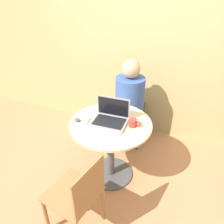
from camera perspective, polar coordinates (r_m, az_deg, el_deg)
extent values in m
plane|color=tan|center=(2.69, -0.31, -15.78)|extent=(12.00, 12.00, 0.00)
cube|color=tan|center=(2.90, 7.88, 17.82)|extent=(7.00, 0.05, 2.60)
cylinder|color=#4C4C51|center=(2.68, -0.31, -15.64)|extent=(0.50, 0.50, 0.02)
cylinder|color=#4C4C51|center=(2.43, -0.33, -10.00)|extent=(0.08, 0.08, 0.68)
cylinder|color=beige|center=(2.22, -0.36, -3.13)|extent=(0.84, 0.84, 0.02)
cube|color=gray|center=(2.20, -0.73, -2.77)|extent=(0.36, 0.27, 0.02)
cube|color=black|center=(2.19, -0.73, -2.52)|extent=(0.32, 0.22, 0.00)
cube|color=gray|center=(2.23, 0.34, 1.43)|extent=(0.35, 0.03, 0.21)
cube|color=black|center=(2.23, 0.29, 1.36)|extent=(0.32, 0.02, 0.19)
cube|color=silver|center=(2.24, -6.74, -2.30)|extent=(0.06, 0.11, 0.02)
ellipsoid|color=#4C4C51|center=(2.25, -9.06, -2.05)|extent=(0.07, 0.05, 0.03)
cylinder|color=#B2382D|center=(2.15, 5.45, -2.81)|extent=(0.08, 0.08, 0.08)
torus|color=#B2382D|center=(2.14, 6.86, -3.11)|extent=(0.06, 0.01, 0.06)
cylinder|color=#9E7042|center=(2.32, -10.12, -18.75)|extent=(0.04, 0.04, 0.42)
cylinder|color=#9E7042|center=(2.18, -16.90, -24.39)|extent=(0.04, 0.04, 0.42)
cylinder|color=#9E7042|center=(2.17, -2.44, -22.95)|extent=(0.04, 0.04, 0.42)
cube|color=#9E7042|center=(1.98, -10.25, -20.20)|extent=(0.47, 0.47, 0.02)
cube|color=#9E7042|center=(1.74, -5.95, -19.01)|extent=(0.09, 0.36, 0.38)
cube|color=#3D4766|center=(3.08, 4.63, -3.09)|extent=(0.40, 0.54, 0.46)
cylinder|color=#38569E|center=(2.72, 4.58, 3.91)|extent=(0.36, 0.36, 0.51)
sphere|color=tan|center=(2.57, 4.93, 11.14)|extent=(0.22, 0.22, 0.22)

